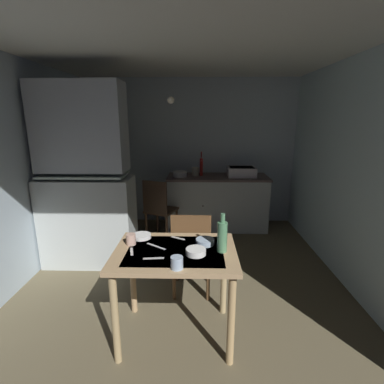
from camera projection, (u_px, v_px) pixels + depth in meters
ground_plane at (185, 270)px, 3.47m from camera, size 4.51×4.51×0.00m
wall_back at (190, 153)px, 4.89m from camera, size 3.61×0.10×2.41m
wall_left at (24, 171)px, 3.20m from camera, size 0.10×3.58×2.41m
wall_right at (350, 172)px, 3.12m from camera, size 0.10×3.58×2.41m
ceiling_slab at (184, 47)px, 2.85m from camera, size 3.61×3.58×0.10m
hutch_cabinet at (86, 184)px, 3.41m from camera, size 1.09×0.47×2.18m
counter_cabinet at (217, 202)px, 4.72m from camera, size 1.62×0.64×0.87m
sink_basin at (241, 172)px, 4.58m from camera, size 0.44×0.34×0.15m
hand_pump at (201, 165)px, 4.62m from camera, size 0.05×0.27×0.39m
mixing_bowl_counter at (180, 174)px, 4.56m from camera, size 0.22×0.22×0.08m
stoneware_crock at (195, 172)px, 4.65m from camera, size 0.11×0.11×0.13m
dining_table at (175, 264)px, 2.28m from camera, size 0.96×0.70×0.78m
chair_far_side at (191, 251)px, 2.88m from camera, size 0.41×0.41×0.90m
chair_by_counter at (159, 208)px, 4.19m from camera, size 0.52×0.52×0.93m
serving_bowl_wide at (205, 242)px, 2.35m from camera, size 0.15×0.15×0.04m
soup_bowl_small at (142, 236)px, 2.47m from camera, size 0.16×0.16×0.03m
sauce_dish at (196, 252)px, 2.17m from camera, size 0.15×0.15×0.04m
mug_tall at (131, 239)px, 2.34m from camera, size 0.08×0.08×0.09m
teacup_cream at (177, 263)px, 1.96m from camera, size 0.09×0.09×0.09m
glass_bottle at (222, 236)px, 2.20m from camera, size 0.08×0.08×0.31m
table_knife at (156, 246)px, 2.31m from camera, size 0.17×0.12×0.00m
teaspoon_near_bowl at (132, 252)px, 2.22m from camera, size 0.05×0.13×0.00m
teaspoon_by_cup at (154, 258)px, 2.11m from camera, size 0.16×0.04×0.00m
serving_spoon at (178, 238)px, 2.46m from camera, size 0.13×0.08×0.00m
pendant_bulb at (171, 100)px, 3.26m from camera, size 0.08×0.08×0.08m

